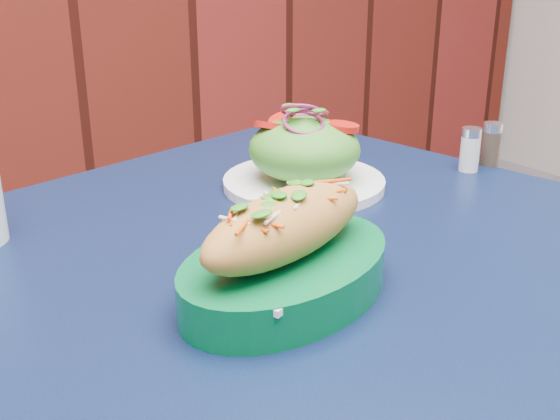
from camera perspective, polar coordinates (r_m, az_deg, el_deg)
cafe_table at (r=0.76m, az=2.07°, el=-9.62°), size 0.93×0.93×0.75m
banh_mi_basket at (r=0.63m, az=0.50°, el=-3.50°), size 0.26×0.20×0.11m
salad_plate at (r=0.90m, az=1.98°, el=4.42°), size 0.21×0.21×0.11m
salt_shaker at (r=1.00m, az=15.19°, el=4.77°), size 0.03×0.03×0.06m
pepper_shaker at (r=1.03m, az=16.78°, el=5.16°), size 0.03×0.03×0.06m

